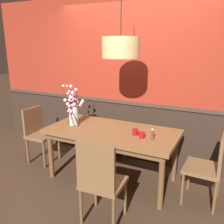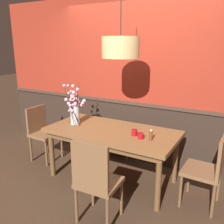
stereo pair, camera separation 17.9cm
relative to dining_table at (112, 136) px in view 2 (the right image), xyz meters
The scene contains 12 objects.
ground_plane 0.66m from the dining_table, ahead, with size 24.00×24.00×0.00m, color #422D1E.
back_wall 1.01m from the dining_table, 90.00° to the left, with size 5.42×0.14×2.63m.
dining_table is the anchor object (origin of this frame).
chair_near_side_right 0.94m from the dining_table, 71.14° to the right, with size 0.46×0.43×0.97m.
chair_head_west_end 1.34m from the dining_table, behind, with size 0.40×0.43×0.90m.
chair_far_side_left 0.89m from the dining_table, 105.63° to the left, with size 0.42×0.41×0.89m.
chair_head_east_end 1.29m from the dining_table, ahead, with size 0.44×0.44×0.91m.
vase_with_blossoms 0.67m from the dining_table, behind, with size 0.25×0.40×0.62m.
candle_holder_nearer_center 0.50m from the dining_table, 12.86° to the right, with size 0.08×0.08×0.07m.
candle_holder_nearer_edge 0.38m from the dining_table, ahead, with size 0.08×0.08×0.08m.
condiment_bottle 0.63m from the dining_table, 10.27° to the right, with size 0.04×0.04×0.14m.
pendant_lamp 1.18m from the dining_table, 11.87° to the left, with size 0.47×0.47×0.91m.
Camera 2 is at (1.57, -2.76, 1.88)m, focal length 39.30 mm.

